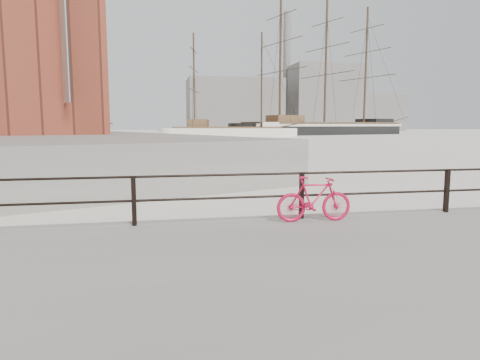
{
  "coord_description": "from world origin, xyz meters",
  "views": [
    {
      "loc": [
        -6.51,
        -8.79,
        2.35
      ],
      "look_at": [
        -4.53,
        1.5,
        1.0
      ],
      "focal_mm": 32.0,
      "sensor_mm": 36.0,
      "label": 1
    }
  ],
  "objects_px": {
    "barque_black": "(324,135)",
    "schooner_mid": "(228,137)",
    "bicycle": "(314,199)",
    "schooner_left": "(39,138)"
  },
  "relations": [
    {
      "from": "barque_black",
      "to": "bicycle",
      "type": "bearing_deg",
      "value": -130.96
    },
    {
      "from": "bicycle",
      "to": "schooner_mid",
      "type": "relative_size",
      "value": 0.05
    },
    {
      "from": "schooner_mid",
      "to": "schooner_left",
      "type": "height_order",
      "value": "schooner_mid"
    },
    {
      "from": "barque_black",
      "to": "schooner_left",
      "type": "height_order",
      "value": "barque_black"
    },
    {
      "from": "barque_black",
      "to": "schooner_mid",
      "type": "distance_m",
      "value": 28.19
    },
    {
      "from": "bicycle",
      "to": "barque_black",
      "type": "bearing_deg",
      "value": 70.14
    },
    {
      "from": "bicycle",
      "to": "schooner_mid",
      "type": "bearing_deg",
      "value": 84.23
    },
    {
      "from": "barque_black",
      "to": "schooner_mid",
      "type": "relative_size",
      "value": 1.93
    },
    {
      "from": "barque_black",
      "to": "schooner_mid",
      "type": "bearing_deg",
      "value": -173.9
    },
    {
      "from": "schooner_mid",
      "to": "schooner_left",
      "type": "distance_m",
      "value": 35.54
    }
  ]
}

